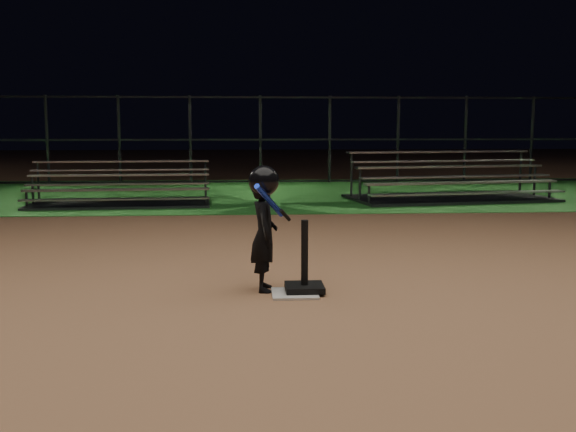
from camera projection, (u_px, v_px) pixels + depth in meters
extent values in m
plane|color=#9F6B48|center=(295.00, 295.00, 6.65)|extent=(80.00, 80.00, 0.00)
cube|color=#1D5C1E|center=(264.00, 193.00, 16.54)|extent=(60.00, 8.00, 0.01)
cube|color=beige|center=(295.00, 293.00, 6.65)|extent=(0.45, 0.45, 0.02)
cube|color=black|center=(304.00, 287.00, 6.72)|extent=(0.38, 0.38, 0.06)
cylinder|color=black|center=(305.00, 253.00, 6.67)|extent=(0.07, 0.07, 0.65)
imported|color=black|center=(264.00, 235.00, 6.76)|extent=(0.28, 0.42, 1.13)
sphere|color=black|center=(264.00, 181.00, 6.69)|extent=(0.31, 0.31, 0.31)
cylinder|color=blue|center=(270.00, 201.00, 6.57)|extent=(0.32, 0.44, 0.37)
cylinder|color=black|center=(285.00, 215.00, 6.72)|extent=(0.13, 0.17, 0.14)
cube|color=#A8A7AC|center=(117.00, 190.00, 13.62)|extent=(3.70, 0.44, 0.04)
cube|color=#A8A7AC|center=(116.00, 199.00, 13.38)|extent=(3.70, 0.44, 0.03)
cube|color=#A8A7AC|center=(120.00, 175.00, 14.08)|extent=(3.70, 0.44, 0.04)
cube|color=#A8A7AC|center=(119.00, 184.00, 13.85)|extent=(3.70, 0.44, 0.03)
cube|color=#A8A7AC|center=(122.00, 161.00, 14.55)|extent=(3.70, 0.44, 0.04)
cube|color=#A8A7AC|center=(121.00, 170.00, 14.31)|extent=(3.70, 0.44, 0.03)
cube|color=#38383D|center=(121.00, 204.00, 14.16)|extent=(3.79, 2.01, 0.06)
cube|color=silver|center=(462.00, 183.00, 14.47)|extent=(4.38, 0.91, 0.04)
cube|color=silver|center=(469.00, 193.00, 14.20)|extent=(4.38, 0.91, 0.03)
cube|color=silver|center=(450.00, 167.00, 15.02)|extent=(4.38, 0.91, 0.04)
cube|color=silver|center=(456.00, 176.00, 14.75)|extent=(4.38, 0.91, 0.03)
cube|color=silver|center=(439.00, 152.00, 15.56)|extent=(4.38, 0.91, 0.04)
cube|color=silver|center=(445.00, 161.00, 15.29)|extent=(4.38, 0.91, 0.03)
cube|color=#38383D|center=(449.00, 198.00, 15.11)|extent=(4.66, 2.77, 0.07)
cube|color=#38383D|center=(261.00, 181.00, 19.50)|extent=(20.00, 0.05, 0.05)
cube|color=#38383D|center=(260.00, 140.00, 19.34)|extent=(20.00, 0.05, 0.05)
cube|color=#38383D|center=(260.00, 97.00, 19.18)|extent=(20.00, 0.05, 0.05)
cylinder|color=#38383D|center=(83.00, 140.00, 19.02)|extent=(0.08, 0.08, 2.50)
cylinder|color=#38383D|center=(260.00, 140.00, 19.34)|extent=(0.08, 0.08, 2.50)
cylinder|color=#38383D|center=(432.00, 139.00, 19.67)|extent=(0.08, 0.08, 2.50)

